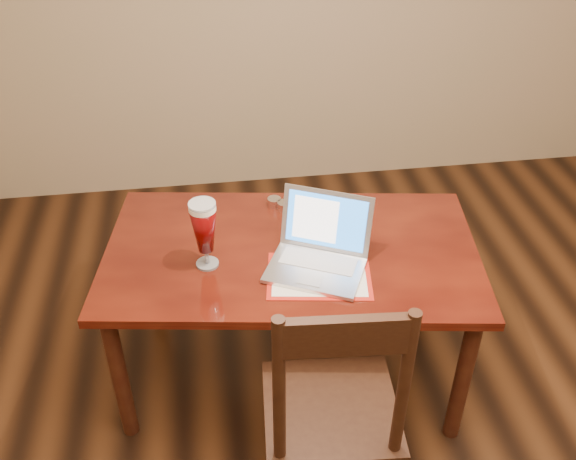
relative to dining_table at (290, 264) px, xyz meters
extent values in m
cube|color=#54170B|center=(0.01, 0.01, 0.05)|extent=(1.62, 1.07, 0.04)
cylinder|color=#381A0E|center=(-0.72, -0.24, -0.30)|extent=(0.07, 0.07, 0.67)
cylinder|color=#381A0E|center=(0.63, -0.44, -0.30)|extent=(0.07, 0.07, 0.67)
cylinder|color=#381A0E|center=(-0.61, 0.45, -0.30)|extent=(0.07, 0.07, 0.67)
cylinder|color=#381A0E|center=(0.73, 0.25, -0.30)|extent=(0.07, 0.07, 0.67)
cube|color=#AF1B10|center=(0.09, -0.18, 0.07)|extent=(0.43, 0.34, 0.00)
cube|color=white|center=(0.09, -0.18, 0.08)|extent=(0.39, 0.30, 0.00)
cube|color=#BCBDC1|center=(0.08, -0.16, 0.08)|extent=(0.43, 0.38, 0.02)
cube|color=silver|center=(0.10, -0.11, 0.09)|extent=(0.31, 0.23, 0.00)
cube|color=#BBBCC0|center=(0.05, -0.22, 0.09)|extent=(0.11, 0.10, 0.00)
cube|color=#BCBDC1|center=(0.14, -0.01, 0.21)|extent=(0.36, 0.22, 0.24)
cube|color=blue|center=(0.14, -0.02, 0.21)|extent=(0.31, 0.19, 0.20)
cube|color=white|center=(0.10, 0.00, 0.21)|extent=(0.18, 0.12, 0.17)
cylinder|color=silver|center=(-0.33, -0.05, 0.08)|extent=(0.09, 0.09, 0.01)
cylinder|color=silver|center=(-0.33, -0.05, 0.11)|extent=(0.02, 0.02, 0.06)
cylinder|color=white|center=(-0.33, -0.05, 0.34)|extent=(0.10, 0.10, 0.02)
cylinder|color=silver|center=(-0.33, -0.05, 0.36)|extent=(0.10, 0.10, 0.01)
cylinder|color=silver|center=(-0.02, 0.33, 0.09)|extent=(0.06, 0.06, 0.04)
cylinder|color=silver|center=(0.02, 0.29, 0.09)|extent=(0.06, 0.06, 0.04)
cube|color=black|center=(0.05, -0.63, -0.16)|extent=(0.49, 0.47, 0.04)
cylinder|color=black|center=(-0.12, -0.44, -0.41)|extent=(0.04, 0.04, 0.45)
cylinder|color=black|center=(0.25, -0.46, -0.41)|extent=(0.04, 0.04, 0.45)
cylinder|color=black|center=(-0.15, -0.79, 0.16)|extent=(0.04, 0.04, 0.60)
cylinder|color=black|center=(0.23, -0.82, 0.16)|extent=(0.04, 0.04, 0.60)
cube|color=black|center=(0.04, -0.80, 0.38)|extent=(0.38, 0.06, 0.13)
camera|label=1|loc=(-0.30, -2.04, 1.66)|focal=40.00mm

